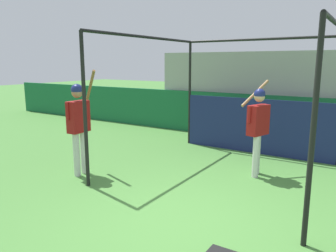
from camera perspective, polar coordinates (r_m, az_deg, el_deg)
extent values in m
plane|color=#477F38|center=(4.94, 2.11, -16.65)|extent=(60.00, 60.00, 0.00)
cube|color=#196038|center=(9.93, 19.30, 1.04)|extent=(24.00, 0.12, 1.36)
cube|color=#9E9E99|center=(11.07, 21.04, 5.16)|extent=(8.15, 2.40, 2.61)
cube|color=maroon|center=(11.46, 3.78, 6.58)|extent=(0.45, 0.40, 0.10)
cube|color=maroon|center=(11.60, 4.22, 7.76)|extent=(0.45, 0.06, 0.40)
cube|color=maroon|center=(11.20, 6.26, 6.44)|extent=(0.45, 0.40, 0.10)
cube|color=maroon|center=(11.35, 6.69, 7.65)|extent=(0.45, 0.06, 0.40)
cube|color=maroon|center=(10.97, 8.84, 6.27)|extent=(0.45, 0.40, 0.10)
cube|color=maroon|center=(11.12, 9.26, 7.51)|extent=(0.45, 0.06, 0.40)
cube|color=maroon|center=(10.76, 11.53, 6.09)|extent=(0.45, 0.40, 0.10)
cube|color=maroon|center=(10.91, 11.93, 7.36)|extent=(0.45, 0.06, 0.40)
cube|color=maroon|center=(10.58, 14.32, 5.89)|extent=(0.45, 0.40, 0.10)
cube|color=maroon|center=(10.73, 14.69, 7.18)|extent=(0.45, 0.06, 0.40)
cube|color=maroon|center=(10.42, 17.20, 5.67)|extent=(0.45, 0.40, 0.10)
cube|color=maroon|center=(10.57, 17.54, 6.97)|extent=(0.45, 0.06, 0.40)
cube|color=maroon|center=(10.29, 20.16, 5.43)|extent=(0.45, 0.40, 0.10)
cube|color=maroon|center=(10.44, 20.47, 6.75)|extent=(0.45, 0.06, 0.40)
cube|color=maroon|center=(10.18, 23.19, 5.16)|extent=(0.45, 0.40, 0.10)
cube|color=maroon|center=(10.34, 23.46, 6.50)|extent=(0.45, 0.06, 0.40)
cube|color=maroon|center=(10.11, 26.27, 4.88)|extent=(0.45, 0.40, 0.10)
cube|color=maroon|center=(10.27, 26.49, 6.23)|extent=(0.45, 0.06, 0.40)
cube|color=maroon|center=(12.14, 5.65, 8.69)|extent=(0.45, 0.40, 0.10)
cube|color=maroon|center=(12.29, 6.05, 9.78)|extent=(0.45, 0.06, 0.40)
cube|color=maroon|center=(11.90, 8.03, 8.59)|extent=(0.45, 0.40, 0.10)
cube|color=maroon|center=(12.06, 8.42, 9.70)|extent=(0.45, 0.06, 0.40)
cube|color=maroon|center=(11.68, 10.51, 8.47)|extent=(0.45, 0.40, 0.10)
cube|color=maroon|center=(11.84, 10.88, 9.60)|extent=(0.45, 0.06, 0.40)
cube|color=maroon|center=(11.49, 13.07, 8.33)|extent=(0.45, 0.40, 0.10)
cube|color=maroon|center=(11.65, 13.43, 9.48)|extent=(0.45, 0.06, 0.40)
cube|color=maroon|center=(11.31, 15.72, 8.17)|extent=(0.45, 0.40, 0.10)
cube|color=maroon|center=(11.48, 16.05, 9.34)|extent=(0.45, 0.06, 0.40)
cube|color=maroon|center=(11.16, 18.44, 7.98)|extent=(0.45, 0.40, 0.10)
cube|color=maroon|center=(11.33, 18.74, 9.17)|extent=(0.45, 0.06, 0.40)
cube|color=maroon|center=(11.04, 21.23, 7.78)|extent=(0.45, 0.40, 0.10)
cube|color=maroon|center=(11.21, 21.50, 8.97)|extent=(0.45, 0.06, 0.40)
cube|color=maroon|center=(10.94, 24.06, 7.55)|extent=(0.45, 0.40, 0.10)
cube|color=maroon|center=(11.11, 24.30, 8.76)|extent=(0.45, 0.06, 0.40)
cube|color=maroon|center=(10.87, 26.94, 7.29)|extent=(0.45, 0.40, 0.10)
cube|color=maroon|center=(11.05, 27.15, 8.51)|extent=(0.45, 0.06, 0.40)
cube|color=maroon|center=(12.85, 7.33, 10.56)|extent=(0.45, 0.40, 0.10)
cube|color=maroon|center=(13.01, 7.70, 11.57)|extent=(0.45, 0.06, 0.40)
cube|color=maroon|center=(12.62, 9.62, 10.49)|extent=(0.45, 0.40, 0.10)
cube|color=maroon|center=(12.79, 9.98, 11.52)|extent=(0.45, 0.06, 0.40)
cube|color=maroon|center=(12.42, 12.00, 10.40)|extent=(0.45, 0.40, 0.10)
cube|color=maroon|center=(12.59, 12.34, 11.44)|extent=(0.45, 0.06, 0.40)
cube|color=maroon|center=(12.23, 14.44, 10.29)|extent=(0.45, 0.40, 0.10)
cube|color=maroon|center=(12.40, 14.76, 11.34)|extent=(0.45, 0.06, 0.40)
cube|color=maroon|center=(12.07, 16.96, 10.16)|extent=(0.45, 0.40, 0.10)
cube|color=maroon|center=(12.24, 17.25, 11.22)|extent=(0.45, 0.06, 0.40)
cube|color=maroon|center=(11.93, 19.53, 10.00)|extent=(0.45, 0.40, 0.10)
cube|color=maroon|center=(12.11, 19.80, 11.08)|extent=(0.45, 0.06, 0.40)
cube|color=maroon|center=(11.82, 22.16, 9.82)|extent=(0.45, 0.40, 0.10)
cube|color=maroon|center=(11.99, 22.41, 10.91)|extent=(0.45, 0.06, 0.40)
cube|color=maroon|center=(11.73, 24.83, 9.62)|extent=(0.45, 0.40, 0.10)
cube|color=maroon|center=(11.90, 25.05, 10.72)|extent=(0.45, 0.06, 0.40)
cylinder|color=black|center=(6.14, -14.29, 2.51)|extent=(0.07, 0.07, 2.85)
cylinder|color=black|center=(4.27, 23.87, -1.71)|extent=(0.07, 0.07, 2.85)
cylinder|color=black|center=(9.27, 3.80, 5.59)|extent=(0.07, 0.07, 2.85)
cylinder|color=black|center=(7.58, -3.54, 15.16)|extent=(0.06, 3.94, 0.06)
cylinder|color=black|center=(8.49, 15.75, 14.34)|extent=(3.85, 0.06, 0.06)
cube|color=navy|center=(8.60, 14.97, -0.05)|extent=(3.78, 0.03, 1.40)
cylinder|color=silver|center=(6.85, 15.03, -5.19)|extent=(0.16, 0.16, 0.86)
cylinder|color=silver|center=(7.09, 15.24, -4.65)|extent=(0.16, 0.16, 0.86)
cube|color=maroon|center=(6.81, 15.45, 1.01)|extent=(0.35, 0.53, 0.61)
sphere|color=tan|center=(6.75, 15.65, 4.94)|extent=(0.21, 0.21, 0.21)
sphere|color=navy|center=(6.74, 15.67, 5.35)|extent=(0.22, 0.22, 0.22)
cylinder|color=maroon|center=(6.60, 13.97, 1.98)|extent=(0.09, 0.09, 0.33)
cylinder|color=maroon|center=(7.02, 16.41, 2.38)|extent=(0.09, 0.09, 0.33)
cylinder|color=#AD7F4C|center=(7.14, 14.94, 5.53)|extent=(0.39, 0.69, 0.54)
sphere|color=#AD7F4C|center=(6.93, 16.92, 3.21)|extent=(0.08, 0.08, 0.08)
cylinder|color=silver|center=(6.94, -15.64, -4.81)|extent=(0.14, 0.14, 0.90)
cylinder|color=silver|center=(7.08, -14.45, -4.44)|extent=(0.14, 0.14, 0.90)
cube|color=maroon|center=(6.85, -15.35, 1.58)|extent=(0.24, 0.47, 0.64)
sphere|color=#A37556|center=(6.79, -15.56, 5.67)|extent=(0.23, 0.23, 0.23)
sphere|color=navy|center=(6.79, -15.59, 6.10)|extent=(0.24, 0.24, 0.24)
cylinder|color=maroon|center=(6.69, -17.12, 2.52)|extent=(0.07, 0.07, 0.35)
cylinder|color=maroon|center=(7.03, -14.25, 3.05)|extent=(0.07, 0.07, 0.35)
cylinder|color=brown|center=(7.04, -13.43, 6.50)|extent=(0.53, 0.26, 0.75)
sphere|color=brown|center=(6.99, -15.22, 3.42)|extent=(0.08, 0.08, 0.08)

